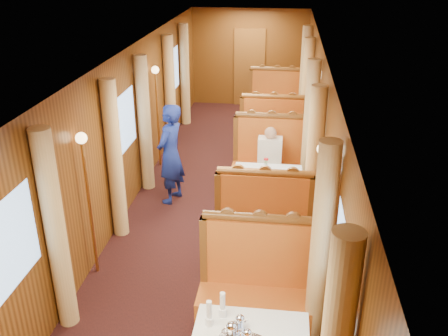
% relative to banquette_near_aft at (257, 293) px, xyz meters
% --- Properties ---
extents(floor, '(3.00, 12.00, 0.01)m').
position_rel_banquette_near_aft_xyz_m(floor, '(-0.75, 2.49, -0.42)').
color(floor, black).
rests_on(floor, ground).
extents(ceiling, '(3.00, 12.00, 0.01)m').
position_rel_banquette_near_aft_xyz_m(ceiling, '(-0.75, 2.49, 2.08)').
color(ceiling, silver).
rests_on(ceiling, wall_left).
extents(wall_far, '(3.00, 0.01, 2.50)m').
position_rel_banquette_near_aft_xyz_m(wall_far, '(-0.75, 8.49, 0.83)').
color(wall_far, brown).
rests_on(wall_far, floor).
extents(wall_left, '(0.01, 12.00, 2.50)m').
position_rel_banquette_near_aft_xyz_m(wall_left, '(-2.25, 2.49, 0.83)').
color(wall_left, brown).
rests_on(wall_left, floor).
extents(wall_right, '(0.01, 12.00, 2.50)m').
position_rel_banquette_near_aft_xyz_m(wall_right, '(0.75, 2.49, 0.83)').
color(wall_right, brown).
rests_on(wall_right, floor).
extents(doorway_far, '(0.80, 0.04, 2.00)m').
position_rel_banquette_near_aft_xyz_m(doorway_far, '(-0.75, 8.46, 0.58)').
color(doorway_far, brown).
rests_on(doorway_far, floor).
extents(banquette_near_aft, '(1.30, 0.55, 1.34)m').
position_rel_banquette_near_aft_xyz_m(banquette_near_aft, '(0.00, 0.00, 0.00)').
color(banquette_near_aft, '#B33913').
rests_on(banquette_near_aft, floor).
extents(table_mid, '(1.05, 0.72, 0.75)m').
position_rel_banquette_near_aft_xyz_m(table_mid, '(0.00, 2.49, -0.05)').
color(table_mid, white).
rests_on(table_mid, floor).
extents(banquette_mid_fwd, '(1.30, 0.55, 1.34)m').
position_rel_banquette_near_aft_xyz_m(banquette_mid_fwd, '(0.00, 1.47, 0.00)').
color(banquette_mid_fwd, '#B33913').
rests_on(banquette_mid_fwd, floor).
extents(banquette_mid_aft, '(1.30, 0.55, 1.34)m').
position_rel_banquette_near_aft_xyz_m(banquette_mid_aft, '(0.00, 3.50, 0.00)').
color(banquette_mid_aft, '#B33913').
rests_on(banquette_mid_aft, floor).
extents(table_far, '(1.05, 0.72, 0.75)m').
position_rel_banquette_near_aft_xyz_m(table_far, '(0.00, 5.99, -0.05)').
color(table_far, white).
rests_on(table_far, floor).
extents(banquette_far_fwd, '(1.30, 0.55, 1.34)m').
position_rel_banquette_near_aft_xyz_m(banquette_far_fwd, '(0.00, 4.97, 0.00)').
color(banquette_far_fwd, '#B33913').
rests_on(banquette_far_fwd, floor).
extents(banquette_far_aft, '(1.30, 0.55, 1.34)m').
position_rel_banquette_near_aft_xyz_m(banquette_far_aft, '(0.00, 7.00, 0.00)').
color(banquette_far_aft, '#B33913').
rests_on(banquette_far_aft, floor).
extents(teapot_left, '(0.19, 0.15, 0.14)m').
position_rel_banquette_near_aft_xyz_m(teapot_left, '(-0.17, -1.08, 0.39)').
color(teapot_left, silver).
rests_on(teapot_left, tea_tray).
extents(teapot_back, '(0.17, 0.15, 0.12)m').
position_rel_banquette_near_aft_xyz_m(teapot_back, '(-0.10, -0.95, 0.39)').
color(teapot_back, silver).
rests_on(teapot_back, tea_tray).
extents(cup_inboard, '(0.08, 0.08, 0.26)m').
position_rel_banquette_near_aft_xyz_m(cup_inboard, '(-0.39, -0.93, 0.43)').
color(cup_inboard, white).
rests_on(cup_inboard, table_near).
extents(cup_outboard, '(0.08, 0.08, 0.26)m').
position_rel_banquette_near_aft_xyz_m(cup_outboard, '(-0.28, -0.80, 0.43)').
color(cup_outboard, white).
rests_on(cup_outboard, table_near).
extents(rose_vase_mid, '(0.06, 0.06, 0.36)m').
position_rel_banquette_near_aft_xyz_m(rose_vase_mid, '(-0.03, 2.48, 0.50)').
color(rose_vase_mid, silver).
rests_on(rose_vase_mid, table_mid).
extents(rose_vase_far, '(0.06, 0.06, 0.36)m').
position_rel_banquette_near_aft_xyz_m(rose_vase_far, '(0.03, 5.99, 0.50)').
color(rose_vase_far, silver).
rests_on(rose_vase_far, table_far).
extents(window_left_near, '(0.01, 1.20, 0.90)m').
position_rel_banquette_near_aft_xyz_m(window_left_near, '(-2.24, -1.01, 1.03)').
color(window_left_near, '#83ADE1').
rests_on(window_left_near, wall_left).
extents(curtain_left_near_b, '(0.22, 0.22, 2.35)m').
position_rel_banquette_near_aft_xyz_m(curtain_left_near_b, '(-2.13, -0.23, 0.75)').
color(curtain_left_near_b, '#E4BB75').
rests_on(curtain_left_near_b, floor).
extents(window_right_near, '(0.01, 1.20, 0.90)m').
position_rel_banquette_near_aft_xyz_m(window_right_near, '(0.74, -1.01, 1.03)').
color(window_right_near, '#83ADE1').
rests_on(window_right_near, wall_right).
extents(curtain_right_near_b, '(0.22, 0.22, 2.35)m').
position_rel_banquette_near_aft_xyz_m(curtain_right_near_b, '(0.63, -0.23, 0.75)').
color(curtain_right_near_b, '#E4BB75').
rests_on(curtain_right_near_b, floor).
extents(window_left_mid, '(0.01, 1.20, 0.90)m').
position_rel_banquette_near_aft_xyz_m(window_left_mid, '(-2.24, 2.49, 1.03)').
color(window_left_mid, '#83ADE1').
rests_on(window_left_mid, wall_left).
extents(curtain_left_mid_a, '(0.22, 0.22, 2.35)m').
position_rel_banquette_near_aft_xyz_m(curtain_left_mid_a, '(-2.13, 1.71, 0.75)').
color(curtain_left_mid_a, '#E4BB75').
rests_on(curtain_left_mid_a, floor).
extents(curtain_left_mid_b, '(0.22, 0.22, 2.35)m').
position_rel_banquette_near_aft_xyz_m(curtain_left_mid_b, '(-2.13, 3.27, 0.75)').
color(curtain_left_mid_b, '#E4BB75').
rests_on(curtain_left_mid_b, floor).
extents(window_right_mid, '(0.01, 1.20, 0.90)m').
position_rel_banquette_near_aft_xyz_m(window_right_mid, '(0.74, 2.49, 1.03)').
color(window_right_mid, '#83ADE1').
rests_on(window_right_mid, wall_right).
extents(curtain_right_mid_a, '(0.22, 0.22, 2.35)m').
position_rel_banquette_near_aft_xyz_m(curtain_right_mid_a, '(0.63, 1.71, 0.75)').
color(curtain_right_mid_a, '#E4BB75').
rests_on(curtain_right_mid_a, floor).
extents(curtain_right_mid_b, '(0.22, 0.22, 2.35)m').
position_rel_banquette_near_aft_xyz_m(curtain_right_mid_b, '(0.63, 3.27, 0.75)').
color(curtain_right_mid_b, '#E4BB75').
rests_on(curtain_right_mid_b, floor).
extents(window_left_far, '(0.01, 1.20, 0.90)m').
position_rel_banquette_near_aft_xyz_m(window_left_far, '(-2.24, 5.99, 1.03)').
color(window_left_far, '#83ADE1').
rests_on(window_left_far, wall_left).
extents(curtain_left_far_a, '(0.22, 0.22, 2.35)m').
position_rel_banquette_near_aft_xyz_m(curtain_left_far_a, '(-2.13, 5.21, 0.75)').
color(curtain_left_far_a, '#E4BB75').
rests_on(curtain_left_far_a, floor).
extents(curtain_left_far_b, '(0.22, 0.22, 2.35)m').
position_rel_banquette_near_aft_xyz_m(curtain_left_far_b, '(-2.13, 6.77, 0.75)').
color(curtain_left_far_b, '#E4BB75').
rests_on(curtain_left_far_b, floor).
extents(window_right_far, '(0.01, 1.20, 0.90)m').
position_rel_banquette_near_aft_xyz_m(window_right_far, '(0.74, 5.99, 1.03)').
color(window_right_far, '#83ADE1').
rests_on(window_right_far, wall_right).
extents(curtain_right_far_a, '(0.22, 0.22, 2.35)m').
position_rel_banquette_near_aft_xyz_m(curtain_right_far_a, '(0.63, 5.21, 0.75)').
color(curtain_right_far_a, '#E4BB75').
rests_on(curtain_right_far_a, floor).
extents(curtain_right_far_b, '(0.22, 0.22, 2.35)m').
position_rel_banquette_near_aft_xyz_m(curtain_right_far_b, '(0.63, 6.77, 0.75)').
color(curtain_right_far_b, '#E4BB75').
rests_on(curtain_right_far_b, floor).
extents(sconce_left_fore, '(0.14, 0.14, 1.95)m').
position_rel_banquette_near_aft_xyz_m(sconce_left_fore, '(-2.15, 0.74, 0.96)').
color(sconce_left_fore, '#BF8C3F').
rests_on(sconce_left_fore, floor).
extents(sconce_right_fore, '(0.14, 0.14, 1.95)m').
position_rel_banquette_near_aft_xyz_m(sconce_right_fore, '(0.65, 0.74, 0.96)').
color(sconce_right_fore, '#BF8C3F').
rests_on(sconce_right_fore, floor).
extents(sconce_left_aft, '(0.14, 0.14, 1.95)m').
position_rel_banquette_near_aft_xyz_m(sconce_left_aft, '(-2.15, 4.24, 0.96)').
color(sconce_left_aft, '#BF8C3F').
rests_on(sconce_left_aft, floor).
extents(sconce_right_aft, '(0.14, 0.14, 1.95)m').
position_rel_banquette_near_aft_xyz_m(sconce_right_aft, '(0.65, 4.24, 0.96)').
color(sconce_right_aft, '#BF8C3F').
rests_on(sconce_right_aft, floor).
extents(steward, '(0.56, 0.70, 1.68)m').
position_rel_banquette_near_aft_xyz_m(steward, '(-1.60, 2.83, 0.41)').
color(steward, navy).
rests_on(steward, floor).
extents(passenger, '(0.40, 0.44, 0.76)m').
position_rel_banquette_near_aft_xyz_m(passenger, '(-0.00, 3.25, 0.32)').
color(passenger, beige).
rests_on(passenger, banquette_mid_aft).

